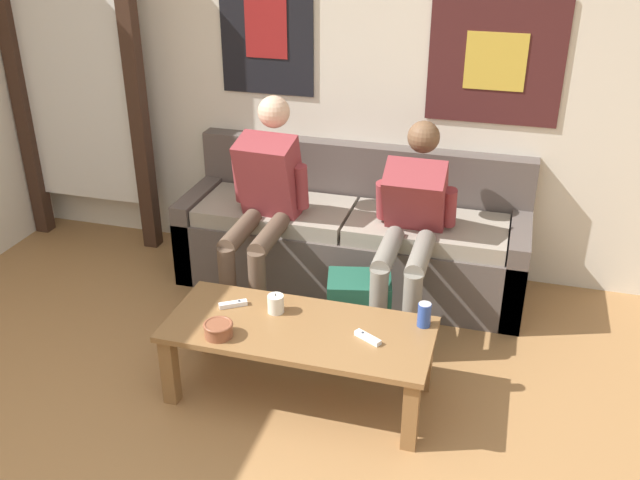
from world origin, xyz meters
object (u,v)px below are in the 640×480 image
Objects in this scene: couch at (352,240)px; game_controller_near_right at (233,304)px; backpack at (359,312)px; pillar_candle at (276,304)px; person_seated_adult at (264,199)px; game_controller_near_left at (368,338)px; ceramic_bowl at (218,329)px; drink_can_blue at (424,315)px; person_seated_teen at (411,222)px; coffee_table at (299,338)px.

game_controller_near_right is at bearing -107.68° from couch.
pillar_candle is (-0.33, -0.45, 0.26)m from backpack.
person_seated_adult is 0.87m from backpack.
backpack is 0.63m from game_controller_near_left.
couch is 0.69m from person_seated_adult.
backpack is at bearing 54.40° from ceramic_bowl.
pillar_candle is (0.33, -0.74, -0.22)m from person_seated_adult.
couch is at bearing 83.40° from pillar_candle.
pillar_candle is 0.74m from drink_can_blue.
person_seated_adult is 1.06m from ceramic_bowl.
person_seated_adult is at bearing -178.66° from person_seated_teen.
pillar_candle is 0.23m from game_controller_near_right.
game_controller_near_left is at bearing -12.93° from pillar_candle.
game_controller_near_right is (-0.04, 0.27, -0.03)m from ceramic_bowl.
pillar_candle is (-0.15, 0.10, 0.11)m from coffee_table.
couch is at bearing 91.13° from coffee_table.
pillar_candle reaches higher than game_controller_near_left.
person_seated_adult reaches higher than pillar_candle.
person_seated_teen is 1.29m from ceramic_bowl.
person_seated_adult is 1.10× the size of person_seated_teen.
pillar_candle is 0.76× the size of game_controller_near_right.
person_seated_adult reaches higher than game_controller_near_left.
drink_can_blue is at bearing 21.23° from ceramic_bowl.
game_controller_near_right is at bearing -140.55° from backpack.
ceramic_bowl is at bearing -152.46° from coffee_table.
pillar_candle reaches higher than ceramic_bowl.
couch reaches higher than backpack.
game_controller_near_left reaches higher than coffee_table.
coffee_table is at bearing -60.38° from person_seated_adult.
game_controller_near_left is at bearing -140.31° from drink_can_blue.
couch is 1.66× the size of coffee_table.
pillar_candle is at bearing -96.60° from couch.
couch is 1.93× the size of person_seated_teen.
game_controller_near_left is (0.50, -0.11, -0.03)m from pillar_candle.
pillar_candle is 0.74× the size of game_controller_near_left.
coffee_table is at bearing -107.90° from backpack.
drink_can_blue is at bearing 39.69° from game_controller_near_left.
drink_can_blue is at bearing -31.98° from person_seated_adult.
drink_can_blue is (0.40, -0.37, 0.28)m from backpack.
coffee_table is 0.59m from backpack.
person_seated_teen is (0.42, -0.34, 0.33)m from couch.
person_seated_teen is at bearing 65.53° from coffee_table.
coffee_table is 0.62m from drink_can_blue.
game_controller_near_right is (-0.35, -1.11, 0.12)m from couch.
couch is 1.76× the size of person_seated_adult.
backpack is at bearing 137.92° from drink_can_blue.
person_seated_teen is 7.86× the size of ceramic_bowl.
person_seated_teen is 0.95m from pillar_candle.
person_seated_adult is 0.80m from game_controller_near_right.
backpack is (-0.22, -0.32, -0.44)m from person_seated_teen.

